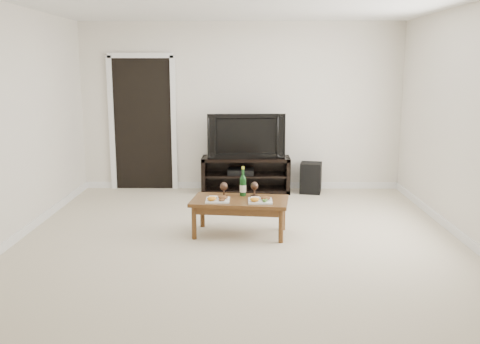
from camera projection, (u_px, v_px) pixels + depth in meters
name	position (u px, v px, depth m)	size (l,w,h in m)	color
floor	(240.00, 244.00, 5.90)	(5.50, 5.50, 0.00)	beige
back_wall	(241.00, 107.00, 8.37)	(5.00, 0.04, 2.60)	silver
doorway	(143.00, 125.00, 8.40)	(0.90, 0.02, 2.05)	black
media_console	(246.00, 174.00, 8.30)	(1.36, 0.45, 0.55)	black
television	(246.00, 135.00, 8.18)	(1.18, 0.15, 0.68)	black
av_receiver	(241.00, 171.00, 8.28)	(0.40, 0.30, 0.08)	black
subwoofer	(311.00, 178.00, 8.24)	(0.31, 0.31, 0.47)	black
coffee_table	(240.00, 217.00, 6.19)	(1.10, 0.60, 0.42)	#583918
plate_left	(218.00, 198.00, 6.07)	(0.27, 0.27, 0.07)	white
plate_right	(260.00, 199.00, 6.03)	(0.27, 0.27, 0.07)	white
wine_bottle	(243.00, 181.00, 6.29)	(0.07, 0.07, 0.35)	#0F3A15
goblet_left	(224.00, 189.00, 6.28)	(0.09, 0.09, 0.17)	#3D2A21
goblet_right	(254.00, 189.00, 6.30)	(0.09, 0.09, 0.17)	#3D2A21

